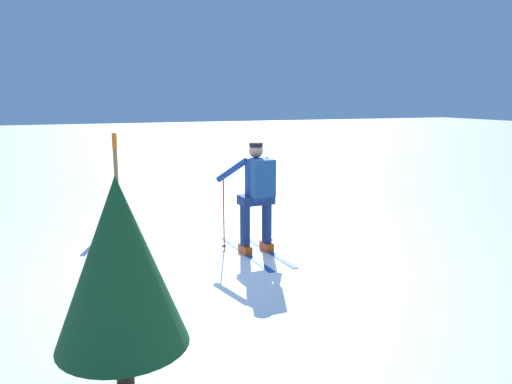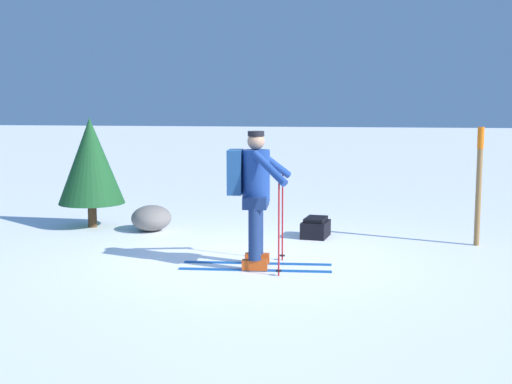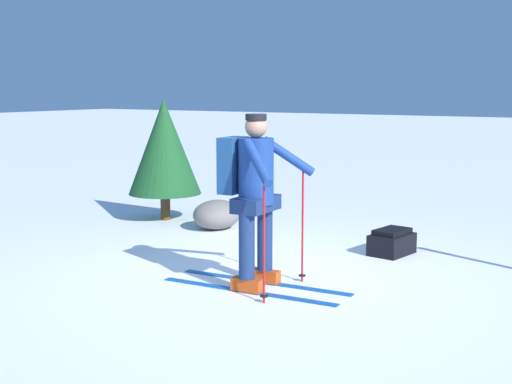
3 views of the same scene
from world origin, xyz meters
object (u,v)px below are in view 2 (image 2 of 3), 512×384
Objects in this scene: trail_marker at (479,177)px; pine_tree at (91,161)px; rock_boulder at (151,218)px; dropped_backpack at (316,228)px; skier at (254,190)px.

pine_tree reaches higher than trail_marker.
pine_tree reaches higher than rock_boulder.
trail_marker is at bearing 84.02° from pine_tree.
rock_boulder reaches higher than dropped_backpack.
rock_boulder is at bearing -93.81° from dropped_backpack.
pine_tree reaches higher than skier.
dropped_backpack is 2.56m from rock_boulder.
skier is 3.22× the size of dropped_backpack.
skier is 2.59× the size of rock_boulder.
skier is 2.97m from rock_boulder.
rock_boulder is 0.41× the size of pine_tree.
dropped_backpack is at bearing 161.87° from skier.
skier is 1.12× the size of trail_marker.
trail_marker is at bearing 120.27° from skier.
trail_marker is at bearing 84.71° from rock_boulder.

